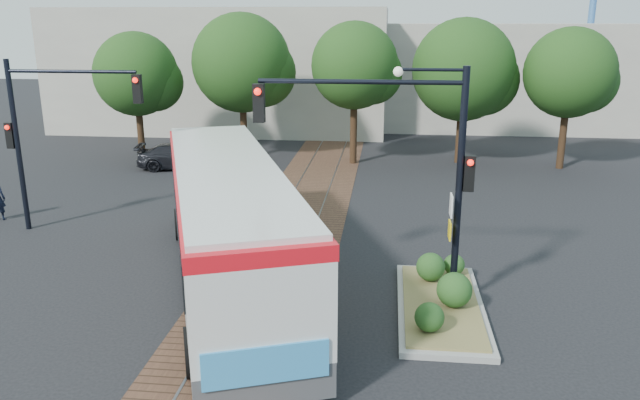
{
  "coord_description": "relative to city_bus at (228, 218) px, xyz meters",
  "views": [
    {
      "loc": [
        3.32,
        -16.03,
        7.25
      ],
      "look_at": [
        1.16,
        3.37,
        1.6
      ],
      "focal_mm": 35.0,
      "sensor_mm": 36.0,
      "label": 1
    }
  ],
  "objects": [
    {
      "name": "ground",
      "position": [
        1.07,
        -0.14,
        -1.95
      ],
      "size": [
        120.0,
        120.0,
        0.0
      ],
      "primitive_type": "plane",
      "color": "black",
      "rests_on": "ground"
    },
    {
      "name": "trackbed",
      "position": [
        1.07,
        3.86,
        -1.94
      ],
      "size": [
        3.6,
        40.0,
        0.02
      ],
      "color": "brown",
      "rests_on": "ground"
    },
    {
      "name": "tree_row",
      "position": [
        2.28,
        16.28,
        2.9
      ],
      "size": [
        26.4,
        5.6,
        7.67
      ],
      "color": "#382314",
      "rests_on": "ground"
    },
    {
      "name": "warehouses",
      "position": [
        0.54,
        28.61,
        1.87
      ],
      "size": [
        40.0,
        13.0,
        8.0
      ],
      "color": "#ADA899",
      "rests_on": "ground"
    },
    {
      "name": "city_bus",
      "position": [
        0.0,
        0.0,
        0.0
      ],
      "size": [
        7.11,
        13.16,
        3.49
      ],
      "rotation": [
        0.0,
        0.0,
        0.35
      ],
      "color": "#454547",
      "rests_on": "ground"
    },
    {
      "name": "traffic_island",
      "position": [
        5.89,
        -1.04,
        -1.62
      ],
      "size": [
        2.2,
        5.2,
        1.13
      ],
      "color": "gray",
      "rests_on": "ground"
    },
    {
      "name": "signal_pole_main",
      "position": [
        4.93,
        -0.95,
        2.21
      ],
      "size": [
        5.49,
        0.46,
        6.0
      ],
      "color": "black",
      "rests_on": "ground"
    },
    {
      "name": "signal_pole_left",
      "position": [
        -7.3,
        3.86,
        1.92
      ],
      "size": [
        4.99,
        0.34,
        6.0
      ],
      "color": "black",
      "rests_on": "ground"
    },
    {
      "name": "parked_car",
      "position": [
        -5.98,
        13.66,
        -1.31
      ],
      "size": [
        4.59,
        2.44,
        1.27
      ],
      "primitive_type": "imported",
      "rotation": [
        0.0,
        0.0,
        1.73
      ],
      "color": "black",
      "rests_on": "ground"
    }
  ]
}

